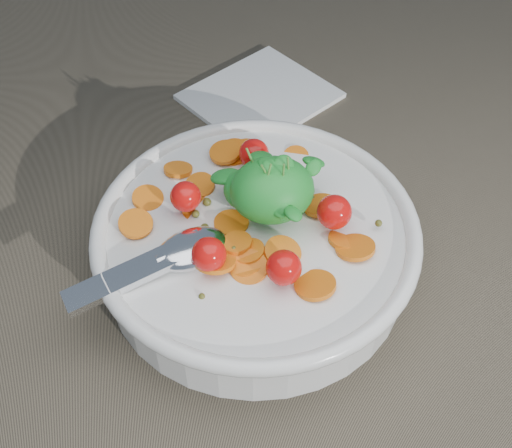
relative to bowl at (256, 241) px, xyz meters
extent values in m
plane|color=#746953|center=(0.02, 0.00, -0.03)|extent=(6.00, 6.00, 0.00)
cylinder|color=white|center=(0.00, 0.00, -0.01)|extent=(0.26, 0.26, 0.05)
torus|color=white|center=(0.00, 0.00, 0.02)|extent=(0.28, 0.28, 0.01)
cylinder|color=white|center=(0.00, 0.00, -0.03)|extent=(0.13, 0.13, 0.01)
cylinder|color=brown|center=(0.00, 0.00, -0.01)|extent=(0.24, 0.24, 0.04)
cylinder|color=orange|center=(-0.06, 0.08, 0.02)|extent=(0.03, 0.03, 0.01)
cylinder|color=orange|center=(0.05, 0.08, 0.02)|extent=(0.03, 0.03, 0.01)
cylinder|color=orange|center=(0.08, -0.04, 0.02)|extent=(0.04, 0.04, 0.01)
cylinder|color=orange|center=(0.03, -0.07, 0.02)|extent=(0.05, 0.05, 0.01)
cylinder|color=orange|center=(0.03, 0.04, 0.02)|extent=(0.04, 0.04, 0.01)
cylinder|color=orange|center=(-0.04, -0.03, 0.03)|extent=(0.05, 0.04, 0.02)
cylinder|color=orange|center=(0.00, 0.09, 0.02)|extent=(0.04, 0.04, 0.01)
cylinder|color=orange|center=(0.06, 0.01, 0.02)|extent=(0.04, 0.04, 0.01)
cylinder|color=orange|center=(-0.01, 0.09, 0.03)|extent=(0.04, 0.04, 0.01)
cylinder|color=orange|center=(-0.02, 0.01, 0.02)|extent=(0.04, 0.04, 0.01)
cylinder|color=orange|center=(-0.02, -0.02, 0.03)|extent=(0.03, 0.03, 0.01)
cylinder|color=orange|center=(0.07, -0.03, 0.02)|extent=(0.03, 0.03, 0.01)
cylinder|color=orange|center=(0.01, 0.09, 0.02)|extent=(0.04, 0.04, 0.01)
cylinder|color=orange|center=(-0.01, -0.03, 0.02)|extent=(0.03, 0.03, 0.01)
cylinder|color=orange|center=(0.00, 0.05, 0.02)|extent=(0.04, 0.04, 0.01)
cylinder|color=orange|center=(-0.04, 0.03, 0.02)|extent=(0.04, 0.04, 0.01)
cylinder|color=orange|center=(-0.09, 0.05, 0.02)|extent=(0.04, 0.04, 0.01)
cylinder|color=orange|center=(0.02, -0.04, 0.02)|extent=(0.04, 0.04, 0.01)
cylinder|color=orange|center=(-0.04, 0.06, 0.02)|extent=(0.03, 0.03, 0.01)
cylinder|color=orange|center=(-0.01, -0.04, 0.02)|extent=(0.04, 0.03, 0.01)
cylinder|color=orange|center=(-0.01, -0.04, 0.02)|extent=(0.04, 0.04, 0.02)
cylinder|color=orange|center=(-0.10, 0.02, 0.02)|extent=(0.04, 0.04, 0.01)
sphere|color=#4F501A|center=(0.03, 0.04, 0.03)|extent=(0.01, 0.01, 0.01)
sphere|color=#4F501A|center=(0.10, -0.02, 0.03)|extent=(0.01, 0.01, 0.01)
sphere|color=#4F501A|center=(0.03, 0.02, 0.02)|extent=(0.01, 0.01, 0.01)
sphere|color=#4F501A|center=(-0.01, 0.03, 0.03)|extent=(0.01, 0.01, 0.01)
sphere|color=#4F501A|center=(0.05, 0.02, 0.02)|extent=(0.01, 0.01, 0.01)
sphere|color=#4F501A|center=(-0.05, -0.06, 0.02)|extent=(0.01, 0.01, 0.01)
sphere|color=#4F501A|center=(-0.06, 0.05, 0.02)|extent=(0.01, 0.01, 0.01)
sphere|color=#4F501A|center=(0.04, 0.04, 0.02)|extent=(0.01, 0.01, 0.01)
sphere|color=#4F501A|center=(-0.10, -0.03, 0.02)|extent=(0.01, 0.01, 0.01)
sphere|color=#4F501A|center=(-0.04, 0.03, 0.02)|extent=(0.01, 0.01, 0.01)
sphere|color=#4F501A|center=(-0.02, -0.03, 0.03)|extent=(0.01, 0.01, 0.01)
sphere|color=#4F501A|center=(-0.05, 0.02, 0.02)|extent=(0.01, 0.01, 0.01)
sphere|color=#4F501A|center=(-0.04, 0.01, 0.02)|extent=(0.01, 0.01, 0.01)
sphere|color=red|center=(0.06, -0.01, 0.04)|extent=(0.03, 0.03, 0.03)
sphere|color=red|center=(0.01, 0.07, 0.04)|extent=(0.03, 0.03, 0.03)
sphere|color=red|center=(-0.05, 0.03, 0.04)|extent=(0.03, 0.03, 0.03)
sphere|color=red|center=(-0.04, -0.04, 0.04)|extent=(0.03, 0.03, 0.03)
sphere|color=red|center=(0.01, -0.06, 0.04)|extent=(0.03, 0.03, 0.03)
ellipsoid|color=green|center=(0.02, 0.01, 0.05)|extent=(0.07, 0.06, 0.05)
ellipsoid|color=green|center=(0.00, 0.02, 0.04)|extent=(0.04, 0.04, 0.03)
ellipsoid|color=green|center=(0.02, -0.02, 0.06)|extent=(0.02, 0.02, 0.02)
ellipsoid|color=green|center=(0.00, 0.03, 0.05)|extent=(0.02, 0.02, 0.01)
ellipsoid|color=green|center=(0.02, -0.01, 0.05)|extent=(0.02, 0.02, 0.02)
ellipsoid|color=green|center=(0.01, 0.02, 0.06)|extent=(0.03, 0.03, 0.02)
ellipsoid|color=green|center=(0.01, 0.05, 0.05)|extent=(0.03, 0.03, 0.02)
ellipsoid|color=green|center=(0.01, 0.01, 0.07)|extent=(0.02, 0.02, 0.02)
ellipsoid|color=green|center=(0.01, 0.01, 0.06)|extent=(0.02, 0.03, 0.01)
ellipsoid|color=green|center=(0.02, 0.01, 0.07)|extent=(0.03, 0.02, 0.03)
ellipsoid|color=green|center=(0.01, 0.02, 0.07)|extent=(0.03, 0.03, 0.01)
ellipsoid|color=green|center=(0.06, 0.04, 0.05)|extent=(0.03, 0.02, 0.02)
ellipsoid|color=green|center=(0.02, 0.01, 0.07)|extent=(0.02, 0.02, 0.01)
ellipsoid|color=green|center=(0.01, 0.01, 0.07)|extent=(0.03, 0.03, 0.03)
ellipsoid|color=green|center=(0.02, 0.00, 0.06)|extent=(0.03, 0.03, 0.02)
ellipsoid|color=green|center=(0.02, 0.01, 0.07)|extent=(0.03, 0.03, 0.02)
ellipsoid|color=green|center=(0.02, 0.01, 0.07)|extent=(0.02, 0.02, 0.01)
ellipsoid|color=green|center=(0.01, 0.00, 0.05)|extent=(0.03, 0.03, 0.02)
ellipsoid|color=green|center=(0.02, 0.01, 0.07)|extent=(0.02, 0.02, 0.02)
ellipsoid|color=green|center=(0.05, 0.03, 0.05)|extent=(0.02, 0.02, 0.02)
ellipsoid|color=green|center=(-0.02, 0.04, 0.04)|extent=(0.04, 0.04, 0.02)
ellipsoid|color=green|center=(0.01, 0.02, 0.06)|extent=(0.03, 0.03, 0.02)
ellipsoid|color=green|center=(0.02, 0.01, 0.07)|extent=(0.03, 0.03, 0.02)
ellipsoid|color=green|center=(0.00, 0.02, 0.05)|extent=(0.03, 0.03, 0.02)
ellipsoid|color=green|center=(0.02, -0.03, 0.06)|extent=(0.02, 0.02, 0.01)
cylinder|color=#4C8C33|center=(0.03, 0.00, 0.06)|extent=(0.00, 0.01, 0.05)
cylinder|color=#4C8C33|center=(0.01, 0.00, 0.06)|extent=(0.02, 0.00, 0.04)
cylinder|color=#4C8C33|center=(0.00, 0.02, 0.06)|extent=(0.02, 0.01, 0.04)
cylinder|color=#4C8C33|center=(0.02, 0.00, 0.06)|extent=(0.00, 0.01, 0.05)
cylinder|color=#4C8C33|center=(0.01, 0.00, 0.06)|extent=(0.01, 0.02, 0.04)
ellipsoid|color=silver|center=(-0.06, -0.02, 0.02)|extent=(0.07, 0.06, 0.02)
cube|color=silver|center=(-0.10, -0.03, 0.02)|extent=(0.12, 0.06, 0.02)
cylinder|color=silver|center=(-0.07, -0.03, 0.03)|extent=(0.02, 0.02, 0.01)
cube|color=white|center=(0.05, 0.24, -0.03)|extent=(0.20, 0.19, 0.01)
camera|label=1|loc=(-0.06, -0.35, 0.42)|focal=45.00mm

